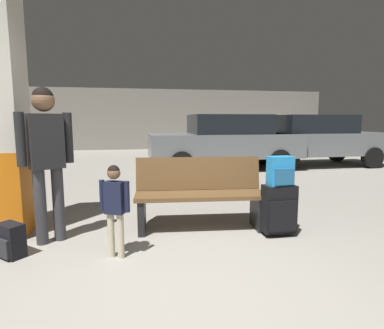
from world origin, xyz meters
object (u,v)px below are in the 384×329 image
at_px(adult, 46,148).
at_px(parked_car_near, 225,140).
at_px(child, 115,201).
at_px(parked_car_side, 315,139).
at_px(backpack_dark_floor, 10,241).
at_px(backpack_bright, 281,171).
at_px(suitcase, 279,209).
at_px(bench, 200,194).

xyz_separation_m(adult, parked_car_near, (3.45, 4.85, -0.25)).
height_order(child, adult, adult).
height_order(parked_car_side, parked_car_near, same).
bearing_deg(backpack_dark_floor, backpack_bright, 1.18).
height_order(suitcase, child, child).
bearing_deg(bench, backpack_bright, -26.94).
bearing_deg(bench, child, -145.14).
distance_m(bench, backpack_dark_floor, 2.11).
xyz_separation_m(bench, backpack_bright, (0.86, -0.44, 0.33)).
bearing_deg(backpack_dark_floor, bench, 13.69).
distance_m(adult, parked_car_side, 8.06).
relative_size(backpack_bright, child, 0.37).
bearing_deg(backpack_dark_floor, parked_car_side, 39.07).
bearing_deg(backpack_bright, suitcase, 132.79).
bearing_deg(adult, suitcase, -6.45).
xyz_separation_m(bench, backpack_dark_floor, (-2.04, -0.50, -0.28)).
bearing_deg(parked_car_side, bench, -133.20).
distance_m(suitcase, adult, 2.71).
relative_size(suitcase, parked_car_side, 0.15).
xyz_separation_m(backpack_dark_floor, parked_car_near, (3.75, 5.20, 0.64)).
bearing_deg(child, parked_car_near, 63.28).
xyz_separation_m(backpack_bright, parked_car_side, (3.71, 5.31, 0.03)).
bearing_deg(parked_car_side, backpack_bright, -124.99).
relative_size(suitcase, parked_car_near, 0.15).
distance_m(bench, suitcase, 0.97).
xyz_separation_m(parked_car_side, parked_car_near, (-2.85, -0.17, 0.00)).
height_order(backpack_bright, child, backpack_bright).
relative_size(backpack_bright, parked_car_near, 0.08).
height_order(backpack_bright, adult, adult).
height_order(child, parked_car_near, parked_car_near).
relative_size(adult, backpack_dark_floor, 5.02).
distance_m(bench, child, 1.23).
xyz_separation_m(suitcase, child, (-1.86, -0.26, 0.25)).
distance_m(adult, backpack_dark_floor, 1.00).
bearing_deg(parked_car_side, child, -135.03).
bearing_deg(parked_car_near, bench, -110.06).
bearing_deg(backpack_dark_floor, child, -11.02).
relative_size(backpack_bright, adult, 0.20).
relative_size(child, backpack_dark_floor, 2.73).
xyz_separation_m(backpack_bright, child, (-1.86, -0.26, -0.20)).
xyz_separation_m(bench, parked_car_near, (1.72, 4.70, 0.36)).
relative_size(parked_car_side, parked_car_near, 1.00).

